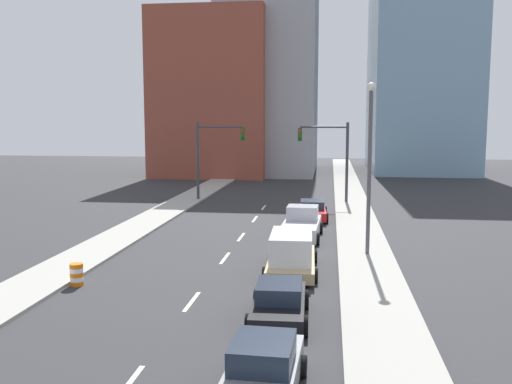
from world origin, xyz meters
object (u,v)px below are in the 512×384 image
(street_lamp, at_px, (370,158))
(sedan_red, at_px, (312,210))
(traffic_barrel, at_px, (77,275))
(pickup_truck_silver, at_px, (301,225))
(sedan_gray, at_px, (263,372))
(traffic_signal_left, at_px, (210,150))
(sedan_black, at_px, (279,303))
(traffic_signal_right, at_px, (334,151))
(box_truck_tan, at_px, (291,253))

(street_lamp, distance_m, sedan_red, 11.97)
(traffic_barrel, distance_m, pickup_truck_silver, 14.29)
(sedan_gray, height_order, sedan_red, sedan_gray)
(pickup_truck_silver, bearing_deg, sedan_gray, -87.71)
(traffic_signal_left, xyz_separation_m, sedan_gray, (8.63, -34.56, -3.68))
(traffic_signal_left, relative_size, sedan_black, 1.51)
(traffic_signal_right, bearing_deg, traffic_signal_left, 180.00)
(traffic_signal_left, relative_size, sedan_red, 1.45)
(traffic_signal_right, relative_size, pickup_truck_silver, 1.25)
(traffic_signal_right, xyz_separation_m, sedan_black, (-1.97, -28.98, -3.73))
(traffic_signal_left, bearing_deg, pickup_truck_silver, -59.63)
(traffic_signal_right, relative_size, box_truck_tan, 1.20)
(pickup_truck_silver, relative_size, sedan_red, 1.16)
(traffic_barrel, height_order, box_truck_tan, box_truck_tan)
(traffic_barrel, height_order, sedan_black, sedan_black)
(sedan_black, bearing_deg, pickup_truck_silver, 88.01)
(box_truck_tan, bearing_deg, pickup_truck_silver, 87.76)
(box_truck_tan, bearing_deg, sedan_gray, -91.36)
(street_lamp, bearing_deg, traffic_barrel, -151.25)
(pickup_truck_silver, bearing_deg, sedan_black, -88.00)
(pickup_truck_silver, xyz_separation_m, sedan_red, (0.43, 6.41, -0.12))
(traffic_barrel, bearing_deg, sedan_red, 61.83)
(sedan_black, relative_size, pickup_truck_silver, 0.83)
(sedan_red, bearing_deg, pickup_truck_silver, -96.43)
(street_lamp, xyz_separation_m, pickup_truck_silver, (-3.61, 4.23, -4.34))
(traffic_signal_left, distance_m, street_lamp, 22.52)
(traffic_barrel, distance_m, box_truck_tan, 9.48)
(sedan_gray, relative_size, sedan_red, 0.93)
(sedan_gray, distance_m, sedan_black, 5.58)
(sedan_black, relative_size, box_truck_tan, 0.80)
(traffic_signal_right, distance_m, street_lamp, 19.00)
(street_lamp, relative_size, sedan_black, 1.96)
(sedan_gray, relative_size, box_truck_tan, 0.77)
(sedan_black, height_order, box_truck_tan, box_truck_tan)
(traffic_barrel, distance_m, sedan_red, 19.90)
(traffic_signal_left, height_order, traffic_signal_right, same)
(sedan_black, bearing_deg, sedan_red, 86.88)
(traffic_barrel, relative_size, sedan_red, 0.20)
(box_truck_tan, bearing_deg, street_lamp, 43.08)
(traffic_signal_left, distance_m, pickup_truck_silver, 17.39)
(traffic_signal_left, bearing_deg, traffic_barrel, -90.80)
(traffic_signal_right, bearing_deg, traffic_barrel, -112.85)
(traffic_signal_left, distance_m, traffic_signal_right, 10.51)
(sedan_red, bearing_deg, traffic_barrel, -120.74)
(traffic_signal_left, xyz_separation_m, box_truck_tan, (8.54, -22.56, -3.47))
(box_truck_tan, height_order, pickup_truck_silver, box_truck_tan)
(street_lamp, xyz_separation_m, box_truck_tan, (-3.67, -3.65, -4.20))
(traffic_barrel, xyz_separation_m, box_truck_tan, (8.90, 3.24, 0.42))
(traffic_barrel, distance_m, sedan_black, 9.46)
(sedan_gray, relative_size, pickup_truck_silver, 0.80)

